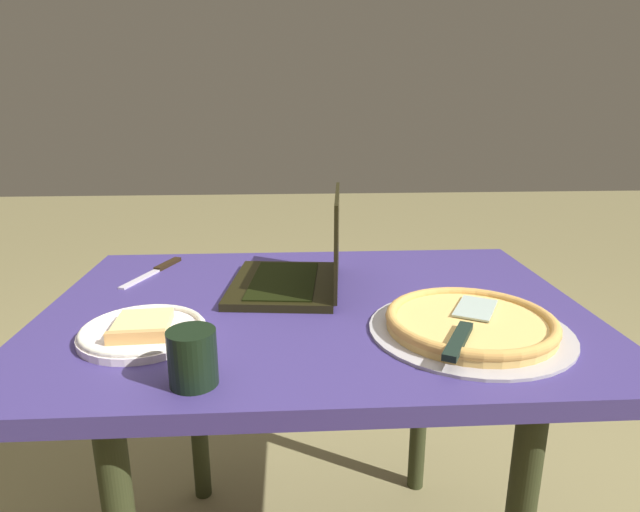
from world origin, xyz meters
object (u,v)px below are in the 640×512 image
Objects in this scene: dining_table at (315,341)px; laptop at (300,270)px; pizza_plate at (143,331)px; drink_cup at (193,357)px; pizza_tray at (470,323)px; table_knife at (158,269)px.

laptop is (-0.03, 0.10, 0.14)m from dining_table.
pizza_plate is at bearing -139.91° from laptop.
drink_cup is at bearing -112.25° from laptop.
pizza_tray is 4.27× the size of drink_cup.
dining_table is 0.17m from laptop.
pizza_plate is 0.98× the size of table_knife.
dining_table is at bearing -32.66° from table_knife.
pizza_plate is at bearing 125.41° from drink_cup.
laptop reaches higher than pizza_tray.
dining_table is at bearing -73.62° from laptop.
table_knife is (-0.40, 0.26, 0.09)m from dining_table.
pizza_tray is (0.29, -0.16, 0.11)m from dining_table.
pizza_plate is 0.61× the size of pizza_tray.
pizza_tray is 1.61× the size of table_knife.
drink_cup is at bearing -54.59° from pizza_plate.
pizza_plate reaches higher than table_knife.
drink_cup reaches higher than pizza_tray.
dining_table is 0.41m from drink_cup.
pizza_tray is at bearing -29.43° from dining_table.
laptop is 0.39m from pizza_plate.
laptop is 1.40× the size of table_knife.
table_knife is 0.62m from drink_cup.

